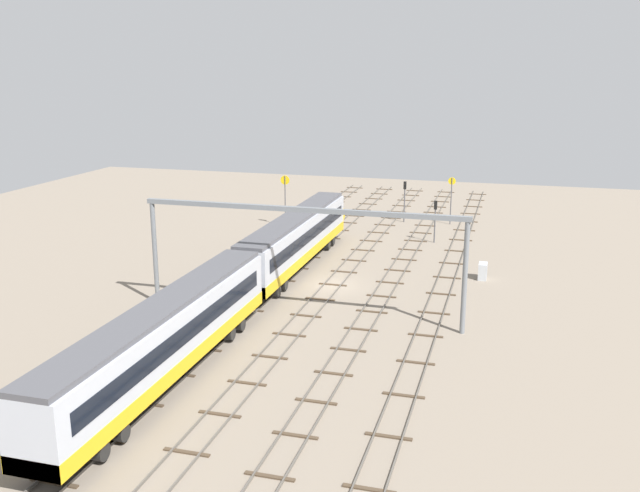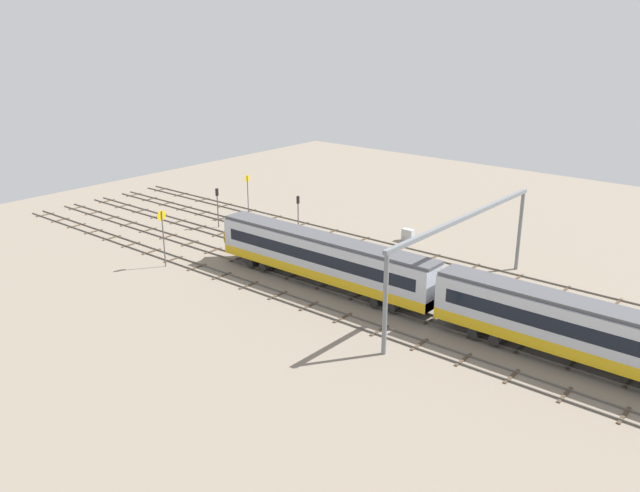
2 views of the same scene
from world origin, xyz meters
The scene contains 13 objects.
ground_plane centered at (0.00, 0.00, 0.00)m, with size 114.18×114.18×0.00m, color gray.
track_near_foreground centered at (0.00, -9.08, 0.07)m, with size 98.18×2.40×0.16m.
track_second_near centered at (0.00, -4.54, 0.07)m, with size 98.18×2.40×0.16m.
track_middle centered at (0.00, 0.00, 0.07)m, with size 98.18×2.40×0.16m.
track_with_train centered at (0.00, 4.54, 0.07)m, with size 98.18×2.40×0.16m.
track_far_background centered at (0.00, 9.08, 0.07)m, with size 98.18×2.40×0.16m.
train centered at (-7.79, 4.54, 2.66)m, with size 50.40×3.24×4.80m.
overhead_gantry centered at (-8.12, 0.30, 6.54)m, with size 0.40×24.07×8.29m.
speed_sign_near_foreground centered at (19.75, 10.86, 3.91)m, with size 0.14×1.04×5.92m.
speed_sign_mid_trackside centered at (26.20, -7.21, 3.48)m, with size 0.14×0.85×5.51m.
signal_light_trackside_approach centered at (25.91, -1.84, 3.15)m, with size 0.31×0.32×4.84m.
signal_light_trackside_departure centered at (16.99, -6.48, 2.92)m, with size 0.31×0.32×4.45m.
relay_cabinet centered at (5.21, -12.07, 0.71)m, with size 1.36×0.72×1.42m.
Camera 2 is at (-32.78, 48.96, 23.56)m, focal length 36.83 mm.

